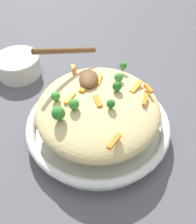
% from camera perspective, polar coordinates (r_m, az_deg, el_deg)
% --- Properties ---
extents(ground_plane, '(2.40, 2.40, 0.00)m').
position_cam_1_polar(ground_plane, '(0.59, 0.00, -4.57)').
color(ground_plane, '#4C4C51').
extents(serving_bowl, '(0.31, 0.31, 0.04)m').
position_cam_1_polar(serving_bowl, '(0.57, 0.00, -3.06)').
color(serving_bowl, silver).
rests_on(serving_bowl, ground_plane).
extents(pasta_mound, '(0.27, 0.26, 0.07)m').
position_cam_1_polar(pasta_mound, '(0.53, 0.00, 0.69)').
color(pasta_mound, '#D1BA7A').
rests_on(pasta_mound, serving_bowl).
extents(carrot_piece_0, '(0.03, 0.02, 0.01)m').
position_cam_1_polar(carrot_piece_0, '(0.49, 0.28, 2.45)').
color(carrot_piece_0, orange).
rests_on(carrot_piece_0, pasta_mound).
extents(carrot_piece_1, '(0.04, 0.01, 0.01)m').
position_cam_1_polar(carrot_piece_1, '(0.54, -0.03, 7.23)').
color(carrot_piece_1, orange).
rests_on(carrot_piece_1, pasta_mound).
extents(carrot_piece_2, '(0.03, 0.02, 0.01)m').
position_cam_1_polar(carrot_piece_2, '(0.51, 10.44, 2.48)').
color(carrot_piece_2, orange).
rests_on(carrot_piece_2, pasta_mound).
extents(carrot_piece_3, '(0.03, 0.02, 0.01)m').
position_cam_1_polar(carrot_piece_3, '(0.50, -6.27, 3.01)').
color(carrot_piece_3, orange).
rests_on(carrot_piece_3, pasta_mound).
extents(carrot_piece_4, '(0.03, 0.02, 0.01)m').
position_cam_1_polar(carrot_piece_4, '(0.54, 11.09, 5.15)').
color(carrot_piece_4, orange).
rests_on(carrot_piece_4, pasta_mound).
extents(carrot_piece_5, '(0.04, 0.03, 0.01)m').
position_cam_1_polar(carrot_piece_5, '(0.54, 8.44, 5.59)').
color(carrot_piece_5, orange).
rests_on(carrot_piece_5, pasta_mound).
extents(carrot_piece_6, '(0.03, 0.01, 0.01)m').
position_cam_1_polar(carrot_piece_6, '(0.58, -5.42, 9.51)').
color(carrot_piece_6, orange).
rests_on(carrot_piece_6, pasta_mound).
extents(carrot_piece_7, '(0.03, 0.02, 0.01)m').
position_cam_1_polar(carrot_piece_7, '(0.52, -3.01, 5.38)').
color(carrot_piece_7, orange).
rests_on(carrot_piece_7, pasta_mound).
extents(carrot_piece_8, '(0.03, 0.03, 0.01)m').
position_cam_1_polar(carrot_piece_8, '(0.44, 3.60, -6.50)').
color(carrot_piece_8, orange).
rests_on(carrot_piece_8, pasta_mound).
extents(broccoli_floret_0, '(0.02, 0.02, 0.02)m').
position_cam_1_polar(broccoli_floret_0, '(0.50, -9.41, 3.45)').
color(broccoli_floret_0, '#377928').
rests_on(broccoli_floret_0, pasta_mound).
extents(broccoli_floret_1, '(0.02, 0.02, 0.02)m').
position_cam_1_polar(broccoli_floret_1, '(0.51, 4.24, 5.69)').
color(broccoli_floret_1, '#205B1C').
rests_on(broccoli_floret_1, pasta_mound).
extents(broccoli_floret_2, '(0.02, 0.02, 0.02)m').
position_cam_1_polar(broccoli_floret_2, '(0.47, 2.86, 1.81)').
color(broccoli_floret_2, '#205B1C').
rests_on(broccoli_floret_2, pasta_mound).
extents(broccoli_floret_3, '(0.02, 0.02, 0.02)m').
position_cam_1_polar(broccoli_floret_3, '(0.58, 5.60, 10.19)').
color(broccoli_floret_3, '#296820').
rests_on(broccoli_floret_3, pasta_mound).
extents(broccoli_floret_4, '(0.02, 0.02, 0.02)m').
position_cam_1_polar(broccoli_floret_4, '(0.54, 4.58, 7.67)').
color(broccoli_floret_4, '#377928').
rests_on(broccoli_floret_4, pasta_mound).
extents(broccoli_floret_5, '(0.03, 0.03, 0.03)m').
position_cam_1_polar(broccoli_floret_5, '(0.46, -8.79, -0.31)').
color(broccoli_floret_5, '#296820').
rests_on(broccoli_floret_5, pasta_mound).
extents(broccoli_floret_6, '(0.02, 0.02, 0.03)m').
position_cam_1_polar(broccoli_floret_6, '(0.48, -5.37, 1.70)').
color(broccoli_floret_6, '#377928').
rests_on(broccoli_floret_6, pasta_mound).
extents(serving_spoon, '(0.14, 0.13, 0.07)m').
position_cam_1_polar(serving_spoon, '(0.54, -3.95, 9.66)').
color(serving_spoon, brown).
rests_on(serving_spoon, pasta_mound).
extents(companion_bowl, '(0.12, 0.12, 0.06)m').
position_cam_1_polar(companion_bowl, '(0.75, -17.31, 9.99)').
color(companion_bowl, beige).
rests_on(companion_bowl, ground_plane).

